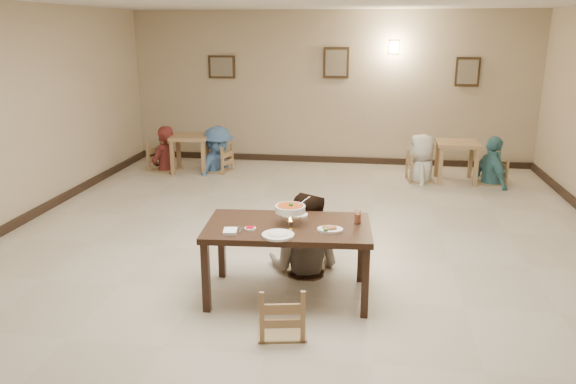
% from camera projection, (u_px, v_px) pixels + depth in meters
% --- Properties ---
extents(floor, '(10.00, 10.00, 0.00)m').
position_uv_depth(floor, '(299.00, 254.00, 6.80)').
color(floor, '#C1B4A1').
rests_on(floor, ground).
extents(wall_back, '(10.00, 0.00, 10.00)m').
position_uv_depth(wall_back, '(331.00, 88.00, 11.14)').
color(wall_back, tan).
rests_on(wall_back, floor).
extents(baseboard_back, '(8.00, 0.06, 0.12)m').
position_uv_depth(baseboard_back, '(329.00, 159.00, 11.51)').
color(baseboard_back, black).
rests_on(baseboard_back, floor).
extents(picture_a, '(0.55, 0.04, 0.45)m').
position_uv_depth(picture_a, '(222.00, 67.00, 11.29)').
color(picture_a, '#312213').
rests_on(picture_a, wall_back).
extents(picture_b, '(0.50, 0.04, 0.60)m').
position_uv_depth(picture_b, '(336.00, 63.00, 10.95)').
color(picture_b, '#312213').
rests_on(picture_b, wall_back).
extents(picture_c, '(0.45, 0.04, 0.55)m').
position_uv_depth(picture_c, '(468.00, 72.00, 10.64)').
color(picture_c, '#312213').
rests_on(picture_c, wall_back).
extents(wall_sconce, '(0.16, 0.05, 0.22)m').
position_uv_depth(wall_sconce, '(394.00, 47.00, 10.71)').
color(wall_sconce, '#FFD88C').
rests_on(wall_sconce, wall_back).
extents(main_table, '(1.68, 1.02, 0.76)m').
position_uv_depth(main_table, '(288.00, 233.00, 5.56)').
color(main_table, '#311D12').
rests_on(main_table, floor).
extents(chair_far, '(0.46, 0.46, 0.98)m').
position_uv_depth(chair_far, '(306.00, 226.00, 6.33)').
color(chair_far, tan).
rests_on(chair_far, floor).
extents(chair_near, '(0.43, 0.43, 0.91)m').
position_uv_depth(chair_near, '(282.00, 285.00, 4.94)').
color(chair_near, tan).
rests_on(chair_near, floor).
extents(main_diner, '(1.00, 0.85, 1.81)m').
position_uv_depth(main_diner, '(305.00, 193.00, 6.13)').
color(main_diner, gray).
rests_on(main_diner, floor).
extents(curry_warmer, '(0.33, 0.30, 0.27)m').
position_uv_depth(curry_warmer, '(290.00, 209.00, 5.52)').
color(curry_warmer, silver).
rests_on(curry_warmer, main_table).
extents(rice_plate_far, '(0.28, 0.28, 0.06)m').
position_uv_depth(rice_plate_far, '(295.00, 214.00, 5.81)').
color(rice_plate_far, white).
rests_on(rice_plate_far, main_table).
extents(rice_plate_near, '(0.30, 0.30, 0.07)m').
position_uv_depth(rice_plate_near, '(278.00, 235.00, 5.23)').
color(rice_plate_near, white).
rests_on(rice_plate_near, main_table).
extents(fried_plate, '(0.25, 0.25, 0.05)m').
position_uv_depth(fried_plate, '(330.00, 229.00, 5.38)').
color(fried_plate, white).
rests_on(fried_plate, main_table).
extents(chili_dish, '(0.11, 0.11, 0.02)m').
position_uv_depth(chili_dish, '(250.00, 228.00, 5.41)').
color(chili_dish, white).
rests_on(chili_dish, main_table).
extents(napkin_cutlery, '(0.17, 0.26, 0.03)m').
position_uv_depth(napkin_cutlery, '(231.00, 231.00, 5.32)').
color(napkin_cutlery, white).
rests_on(napkin_cutlery, main_table).
extents(drink_glass, '(0.07, 0.07, 0.13)m').
position_uv_depth(drink_glass, '(358.00, 217.00, 5.57)').
color(drink_glass, white).
rests_on(drink_glass, main_table).
extents(bg_table_left, '(0.79, 0.79, 0.70)m').
position_uv_depth(bg_table_left, '(190.00, 142.00, 10.65)').
color(bg_table_left, '#9E7A52').
rests_on(bg_table_left, floor).
extents(bg_table_right, '(0.72, 0.72, 0.72)m').
position_uv_depth(bg_table_right, '(457.00, 149.00, 9.94)').
color(bg_table_right, '#9E7A52').
rests_on(bg_table_right, floor).
extents(bg_chair_ll, '(0.50, 0.50, 1.07)m').
position_uv_depth(bg_chair_ll, '(164.00, 144.00, 10.69)').
color(bg_chair_ll, tan).
rests_on(bg_chair_ll, floor).
extents(bg_chair_lr, '(0.46, 0.46, 0.97)m').
position_uv_depth(bg_chair_lr, '(217.00, 147.00, 10.65)').
color(bg_chair_lr, tan).
rests_on(bg_chair_lr, floor).
extents(bg_chair_rl, '(0.46, 0.46, 0.98)m').
position_uv_depth(bg_chair_rl, '(422.00, 154.00, 9.98)').
color(bg_chair_rl, tan).
rests_on(bg_chair_rl, floor).
extents(bg_chair_rr, '(0.41, 0.41, 0.87)m').
position_uv_depth(bg_chair_rr, '(493.00, 160.00, 9.82)').
color(bg_chair_rr, tan).
rests_on(bg_chair_rr, floor).
extents(bg_diner_a, '(0.61, 0.74, 1.74)m').
position_uv_depth(bg_diner_a, '(163.00, 126.00, 10.60)').
color(bg_diner_a, '#5D201C').
rests_on(bg_diner_a, floor).
extents(bg_diner_b, '(0.97, 1.27, 1.74)m').
position_uv_depth(bg_diner_b, '(217.00, 126.00, 10.55)').
color(bg_diner_b, '#456FA6').
rests_on(bg_diner_b, floor).
extents(bg_diner_c, '(0.56, 0.84, 1.69)m').
position_uv_depth(bg_diner_c, '(423.00, 134.00, 9.88)').
color(bg_diner_c, silver).
rests_on(bg_diner_c, floor).
extents(bg_diner_d, '(0.69, 1.07, 1.69)m').
position_uv_depth(bg_diner_d, '(496.00, 136.00, 9.70)').
color(bg_diner_d, teal).
rests_on(bg_diner_d, floor).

